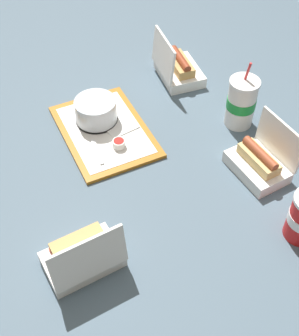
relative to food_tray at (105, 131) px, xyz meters
name	(u,v)px	position (x,y,z in m)	size (l,w,h in m)	color
ground_plane	(161,174)	(-0.22, -0.12, -0.01)	(3.20, 3.20, 0.00)	#4C6070
food_tray	(105,131)	(0.00, 0.00, 0.00)	(0.41, 0.32, 0.01)	#A56619
cake_container	(96,111)	(0.05, 0.01, 0.04)	(0.14, 0.14, 0.08)	black
ketchup_cup	(119,143)	(-0.09, -0.03, 0.02)	(0.04, 0.04, 0.02)	white
napkin_stack	(119,124)	(0.01, -0.05, 0.01)	(0.10, 0.10, 0.00)	white
plastic_fork	(97,152)	(-0.09, 0.04, 0.01)	(0.11, 0.01, 0.01)	white
clamshell_hotdog_corner	(178,68)	(0.21, -0.32, 0.03)	(0.19, 0.15, 0.17)	white
clamshell_sandwich_left	(83,256)	(-0.46, 0.15, 0.04)	(0.17, 0.21, 0.16)	white
clamshell_hotdog_front	(260,161)	(-0.29, -0.40, 0.03)	(0.20, 0.17, 0.16)	white
soda_cup_center	(241,103)	(-0.07, -0.43, 0.08)	(0.10, 0.10, 0.23)	white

